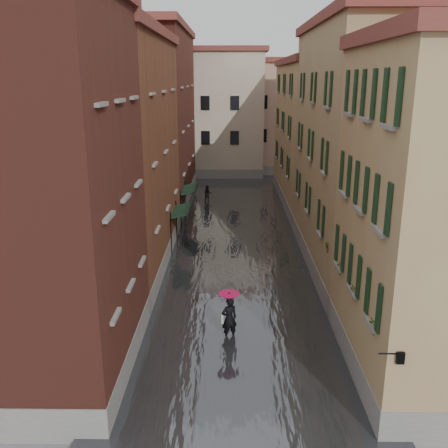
{
  "coord_description": "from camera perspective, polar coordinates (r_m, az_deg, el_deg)",
  "views": [
    {
      "loc": [
        -0.39,
        -18.35,
        10.49
      ],
      "look_at": [
        -0.73,
        7.07,
        3.0
      ],
      "focal_mm": 40.0,
      "sensor_mm": 36.0,
      "label": 1
    }
  ],
  "objects": [
    {
      "name": "building_right_far",
      "position": [
        43.25,
        10.77,
        9.84
      ],
      "size": [
        6.0,
        16.0,
        11.5
      ],
      "primitive_type": "cube",
      "color": "#A17753",
      "rests_on": "ground"
    },
    {
      "name": "building_right_near",
      "position": [
        18.56,
        24.22,
        0.14
      ],
      "size": [
        6.0,
        8.0,
        11.5
      ],
      "primitive_type": "cube",
      "color": "#A17753",
      "rests_on": "ground"
    },
    {
      "name": "floodwater",
      "position": [
        33.03,
        1.41,
        -1.92
      ],
      "size": [
        10.0,
        60.0,
        0.2
      ],
      "primitive_type": "cube",
      "color": "#3E4245",
      "rests_on": "ground"
    },
    {
      "name": "building_right_mid",
      "position": [
        28.61,
        15.89,
        7.78
      ],
      "size": [
        6.0,
        14.0,
        13.0
      ],
      "primitive_type": "cube",
      "color": "#9E8160",
      "rests_on": "ground"
    },
    {
      "name": "awning_near",
      "position": [
        31.16,
        -4.95,
        1.44
      ],
      "size": [
        1.09,
        3.08,
        2.8
      ],
      "color": "black",
      "rests_on": "ground"
    },
    {
      "name": "window_planters",
      "position": [
        19.36,
        14.25,
        -5.24
      ],
      "size": [
        0.59,
        8.3,
        0.84
      ],
      "color": "brown",
      "rests_on": "ground"
    },
    {
      "name": "building_left_far",
      "position": [
        43.0,
        -8.24,
        11.6
      ],
      "size": [
        6.0,
        16.0,
        14.0
      ],
      "primitive_type": "cube",
      "color": "#5F291F",
      "rests_on": "ground"
    },
    {
      "name": "building_end_cream",
      "position": [
        56.55,
        -1.92,
        12.36
      ],
      "size": [
        12.0,
        9.0,
        13.0
      ],
      "primitive_type": "cube",
      "color": "beige",
      "rests_on": "ground"
    },
    {
      "name": "pedestrian_main",
      "position": [
        20.78,
        0.6,
        -10.07
      ],
      "size": [
        0.91,
        0.91,
        2.06
      ],
      "color": "black",
      "rests_on": "ground"
    },
    {
      "name": "pedestrian_far",
      "position": [
        43.43,
        -1.89,
        3.45
      ],
      "size": [
        0.76,
        0.61,
        1.5
      ],
      "primitive_type": "imported",
      "rotation": [
        0.0,
        0.0,
        0.06
      ],
      "color": "black",
      "rests_on": "ground"
    },
    {
      "name": "building_left_mid",
      "position": [
        28.45,
        -12.78,
        7.45
      ],
      "size": [
        6.0,
        14.0,
        12.5
      ],
      "primitive_type": "cube",
      "color": "brown",
      "rests_on": "ground"
    },
    {
      "name": "wall_lantern",
      "position": [
        15.19,
        19.38,
        -14.12
      ],
      "size": [
        0.71,
        0.22,
        0.35
      ],
      "color": "black",
      "rests_on": "ground"
    },
    {
      "name": "building_end_pink",
      "position": [
        58.87,
        7.16,
        11.92
      ],
      "size": [
        10.0,
        9.0,
        12.0
      ],
      "primitive_type": "cube",
      "color": "tan",
      "rests_on": "ground"
    },
    {
      "name": "awning_far",
      "position": [
        37.15,
        -4.03,
        3.92
      ],
      "size": [
        1.09,
        3.38,
        2.8
      ],
      "color": "black",
      "rests_on": "ground"
    },
    {
      "name": "building_left_near",
      "position": [
        18.08,
        -20.71,
        2.6
      ],
      "size": [
        6.0,
        8.0,
        13.0
      ],
      "primitive_type": "cube",
      "color": "#5F291F",
      "rests_on": "ground"
    },
    {
      "name": "ground",
      "position": [
        21.14,
        1.78,
        -13.34
      ],
      "size": [
        120.0,
        120.0,
        0.0
      ],
      "primitive_type": "plane",
      "color": "#59595C",
      "rests_on": "ground"
    }
  ]
}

